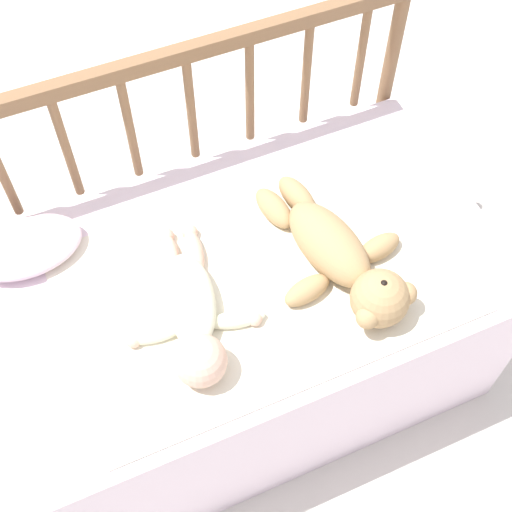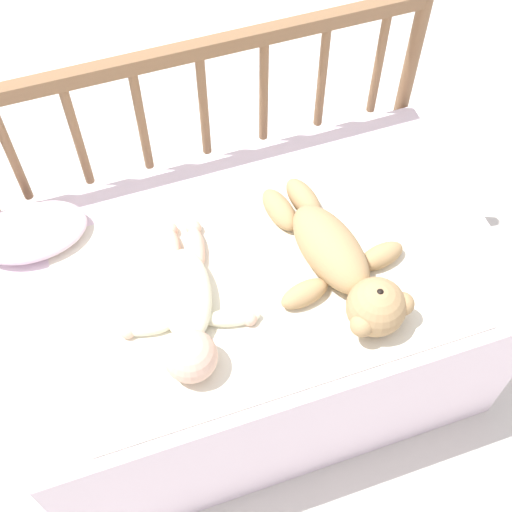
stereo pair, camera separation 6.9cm
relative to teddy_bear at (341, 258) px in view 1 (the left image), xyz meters
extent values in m
plane|color=silver|center=(-0.17, 0.09, -0.56)|extent=(12.00, 12.00, 0.00)
cube|color=silver|center=(-0.17, 0.09, -0.31)|extent=(1.11, 0.68, 0.51)
cylinder|color=brown|center=(0.37, 0.45, -0.14)|extent=(0.04, 0.04, 0.84)
cube|color=brown|center=(-0.17, 0.45, 0.27)|extent=(1.07, 0.03, 0.04)
cylinder|color=brown|center=(-0.61, 0.45, 0.10)|extent=(0.02, 0.02, 0.30)
cylinder|color=brown|center=(-0.47, 0.45, 0.10)|extent=(0.02, 0.02, 0.30)
cylinder|color=brown|center=(-0.32, 0.45, 0.10)|extent=(0.02, 0.02, 0.30)
cylinder|color=brown|center=(-0.17, 0.45, 0.10)|extent=(0.02, 0.02, 0.30)
cylinder|color=brown|center=(-0.02, 0.45, 0.10)|extent=(0.02, 0.02, 0.30)
cylinder|color=brown|center=(0.13, 0.45, 0.10)|extent=(0.02, 0.02, 0.30)
cylinder|color=brown|center=(0.28, 0.45, 0.10)|extent=(0.02, 0.02, 0.30)
cube|color=silver|center=(-0.17, 0.04, -0.05)|extent=(0.86, 0.54, 0.01)
ellipsoid|color=tan|center=(-0.01, 0.04, 0.00)|extent=(0.16, 0.27, 0.11)
sphere|color=tan|center=(0.02, -0.13, 0.01)|extent=(0.13, 0.13, 0.13)
sphere|color=tan|center=(0.02, -0.13, 0.04)|extent=(0.05, 0.05, 0.05)
sphere|color=black|center=(0.02, -0.13, 0.07)|extent=(0.02, 0.02, 0.02)
sphere|color=tan|center=(0.08, -0.14, 0.01)|extent=(0.05, 0.05, 0.05)
sphere|color=tan|center=(-0.02, -0.16, 0.01)|extent=(0.05, 0.05, 0.05)
ellipsoid|color=tan|center=(0.10, 0.01, -0.03)|extent=(0.12, 0.07, 0.05)
ellipsoid|color=tan|center=(-0.10, -0.03, -0.03)|extent=(0.12, 0.07, 0.05)
ellipsoid|color=tan|center=(-0.01, 0.21, -0.02)|extent=(0.08, 0.13, 0.06)
ellipsoid|color=tan|center=(-0.07, 0.20, -0.02)|extent=(0.08, 0.13, 0.06)
ellipsoid|color=#EAEACC|center=(-0.34, 0.04, -0.01)|extent=(0.15, 0.25, 0.08)
sphere|color=beige|center=(-0.37, -0.11, 0.00)|extent=(0.11, 0.11, 0.11)
ellipsoid|color=#EAEACC|center=(-0.26, -0.03, -0.03)|extent=(0.13, 0.06, 0.04)
ellipsoid|color=#EAEACC|center=(-0.44, 0.01, -0.03)|extent=(0.13, 0.06, 0.04)
sphere|color=beige|center=(-0.22, -0.04, -0.03)|extent=(0.03, 0.03, 0.03)
sphere|color=beige|center=(-0.47, 0.01, -0.03)|extent=(0.03, 0.03, 0.03)
ellipsoid|color=beige|center=(-0.28, 0.16, -0.03)|extent=(0.07, 0.13, 0.04)
ellipsoid|color=beige|center=(-0.34, 0.17, -0.03)|extent=(0.07, 0.13, 0.04)
sphere|color=beige|center=(-0.27, 0.22, -0.03)|extent=(0.04, 0.04, 0.04)
sphere|color=beige|center=(-0.32, 0.23, -0.03)|extent=(0.04, 0.04, 0.04)
ellipsoid|color=silver|center=(-0.62, 0.32, -0.02)|extent=(0.25, 0.16, 0.06)
camera|label=1|loc=(-0.51, -0.70, 1.29)|focal=50.00mm
camera|label=2|loc=(-0.44, -0.73, 1.29)|focal=50.00mm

